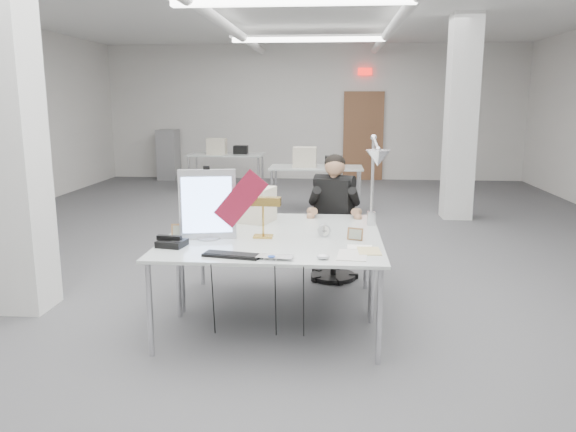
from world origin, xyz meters
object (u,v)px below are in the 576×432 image
(office_chair, at_px, (334,228))
(bankers_lamp, at_px, (263,217))
(architect_lamp, at_px, (374,180))
(seated_person, at_px, (334,197))
(beige_monitor, at_px, (254,204))
(monitor, at_px, (208,204))
(desk_main, at_px, (269,249))
(laptop, at_px, (272,259))
(desk_phone, at_px, (172,243))

(office_chair, height_order, bankers_lamp, office_chair)
(architect_lamp, bearing_deg, seated_person, 116.57)
(bankers_lamp, xyz_separation_m, architect_lamp, (0.93, 0.32, 0.27))
(beige_monitor, bearing_deg, monitor, -95.21)
(seated_person, bearing_deg, desk_main, -87.30)
(monitor, distance_m, architect_lamp, 1.44)
(office_chair, height_order, monitor, monitor)
(monitor, distance_m, laptop, 0.89)
(desk_main, relative_size, laptop, 6.05)
(laptop, xyz_separation_m, beige_monitor, (-0.31, 1.31, 0.15))
(office_chair, relative_size, desk_phone, 5.46)
(bankers_lamp, relative_size, architect_lamp, 0.39)
(desk_main, distance_m, architect_lamp, 1.16)
(office_chair, bearing_deg, desk_phone, -107.06)
(laptop, bearing_deg, monitor, 139.95)
(seated_person, relative_size, laptop, 2.88)
(desk_main, distance_m, office_chair, 1.68)
(laptop, bearing_deg, architect_lamp, 57.15)
(desk_main, bearing_deg, desk_phone, -177.84)
(seated_person, bearing_deg, desk_phone, -107.93)
(desk_main, height_order, desk_phone, desk_phone)
(office_chair, relative_size, bankers_lamp, 3.16)
(office_chair, bearing_deg, bankers_lamp, -94.01)
(desk_main, bearing_deg, bankers_lamp, 104.10)
(bankers_lamp, height_order, desk_phone, bankers_lamp)
(desk_main, height_order, laptop, laptop)
(desk_phone, bearing_deg, laptop, -10.84)
(monitor, relative_size, beige_monitor, 1.68)
(bankers_lamp, distance_m, beige_monitor, 0.65)
(seated_person, relative_size, monitor, 1.49)
(office_chair, xyz_separation_m, beige_monitor, (-0.76, -0.64, 0.36))
(beige_monitor, bearing_deg, desk_main, -59.20)
(bankers_lamp, relative_size, desk_phone, 1.73)
(office_chair, distance_m, desk_phone, 2.07)
(seated_person, xyz_separation_m, laptop, (-0.45, -1.90, -0.13))
(seated_person, distance_m, bankers_lamp, 1.36)
(desk_phone, xyz_separation_m, architect_lamp, (1.61, 0.67, 0.43))
(laptop, xyz_separation_m, architect_lamp, (0.79, 1.00, 0.44))
(seated_person, height_order, desk_phone, seated_person)
(office_chair, bearing_deg, beige_monitor, -119.07)
(office_chair, bearing_deg, monitor, -106.61)
(monitor, bearing_deg, laptop, -56.68)
(laptop, bearing_deg, desk_phone, 163.61)
(laptop, relative_size, beige_monitor, 0.87)
(monitor, bearing_deg, architect_lamp, 4.86)
(monitor, bearing_deg, desk_phone, -141.45)
(monitor, height_order, laptop, monitor)
(beige_monitor, bearing_deg, laptop, -60.44)
(laptop, relative_size, bankers_lamp, 0.84)
(desk_phone, bearing_deg, office_chair, 62.87)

